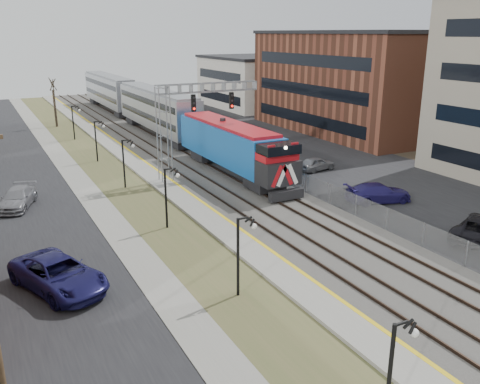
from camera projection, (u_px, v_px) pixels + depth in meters
ground at (426, 363)px, 19.50m from camera, size 160.00×160.00×0.00m
street_west at (18, 179)px, 43.99m from camera, size 7.00×120.00×0.04m
sidewalk at (72, 172)px, 45.98m from camera, size 2.00×120.00×0.08m
grass_median at (105, 168)px, 47.30m from camera, size 4.00×120.00×0.06m
platform at (136, 164)px, 48.60m from camera, size 2.00×120.00×0.24m
ballast_bed at (185, 158)px, 50.82m from camera, size 8.00×120.00×0.20m
parking_lot at (286, 147)px, 56.14m from camera, size 16.00×120.00×0.04m
platform_edge at (145, 162)px, 48.95m from camera, size 0.24×120.00×0.01m
track_near at (166, 159)px, 49.88m from camera, size 1.58×120.00×0.15m
track_far at (199, 155)px, 51.43m from camera, size 1.58×120.00×0.15m
train at (147, 109)px, 64.57m from camera, size 3.00×63.05×5.33m
signal_gantry at (183, 115)px, 42.02m from camera, size 9.00×1.07×8.15m
lampposts at (164, 198)px, 32.58m from camera, size 0.14×62.14×4.00m
fence at (223, 147)px, 52.46m from camera, size 0.04×120.00×1.60m
buildings_east at (411, 87)px, 57.21m from camera, size 16.00×76.00×15.00m
car_lot_d at (378, 193)px, 37.69m from camera, size 5.32×3.14×1.45m
car_lot_e at (316, 164)px, 46.43m from camera, size 3.91×2.06×1.27m
car_lot_f at (247, 148)px, 53.04m from camera, size 4.09×2.48×1.27m
car_street_a at (59, 275)px, 24.82m from camera, size 4.67×6.43×1.63m
car_street_b at (17, 199)px, 36.61m from camera, size 3.47×5.09×1.37m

